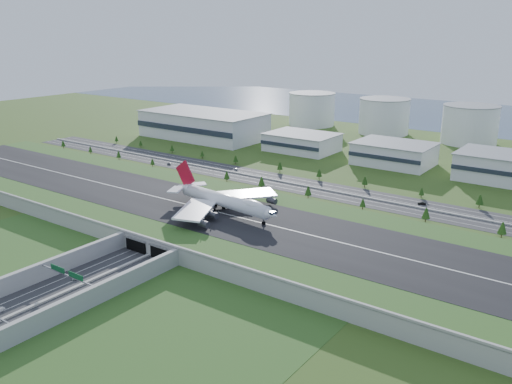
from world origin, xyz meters
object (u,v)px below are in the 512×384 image
Objects in this scene: car_4 at (169,164)px; car_7 at (235,169)px; car_2 at (132,275)px; car_5 at (422,203)px; car_0 at (76,278)px; fuel_tank_a at (312,109)px; boeing_747 at (224,200)px.

car_4 reaches higher than car_7.
car_5 reaches higher than car_2.
car_5 is 145.46m from car_7.
car_4 reaches higher than car_2.
car_5 is at bearing 114.02° from car_7.
fuel_tank_a is at bearing 128.47° from car_0.
car_4 is at bearing -102.29° from car_5.
boeing_747 is 15.45× the size of car_5.
boeing_747 is 125.75m from car_5.
boeing_747 is 18.92× the size of car_0.
car_0 is at bearing 41.80° from car_7.
fuel_tank_a is 9.89× the size of car_7.
car_4 is at bearing -28.63° from car_2.
car_2 is 0.97× the size of car_5.
boeing_747 reaches higher than car_2.
boeing_747 is (123.56, -307.45, -2.71)m from fuel_tank_a.
car_7 reaches higher than car_0.
car_0 is 207.10m from car_5.
car_7 is at bearing -46.46° from car_4.
fuel_tank_a is 10.96× the size of car_4.
car_2 is at bearing -115.65° from car_4.
boeing_747 is 15.93× the size of car_2.
car_5 is (199.07, -207.85, -16.55)m from fuel_tank_a.
car_4 is (-112.36, 170.89, 0.08)m from car_0.
car_0 is 0.84× the size of car_2.
car_4 is (-129.84, 154.79, 0.10)m from car_2.
car_4 is 0.90× the size of car_7.
fuel_tank_a reaches higher than car_0.
boeing_747 is at bearing 59.16° from car_7.
car_4 is at bearing 153.33° from boeing_747.
fuel_tank_a is 402.64m from car_2.
boeing_747 reaches higher than car_7.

